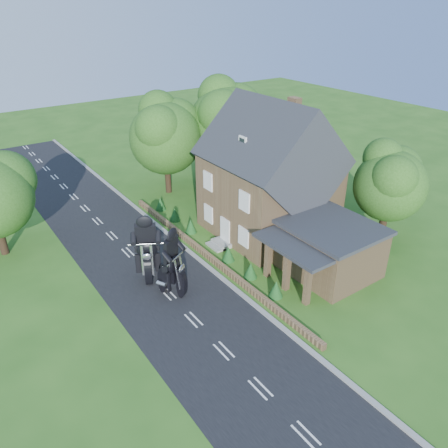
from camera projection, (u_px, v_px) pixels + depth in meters
ground at (194, 320)px, 24.86m from camera, size 120.00×120.00×0.00m
road at (194, 320)px, 24.86m from camera, size 7.00×80.00×0.02m
kerb at (244, 297)px, 26.69m from camera, size 0.30×80.00×0.12m
garden_wall at (208, 256)px, 30.58m from camera, size 0.30×22.00×0.40m
house at (269, 178)px, 32.54m from camera, size 9.54×8.64×10.24m
annex at (328, 248)px, 28.49m from camera, size 7.05×5.94×3.44m
tree_annex_side at (393, 178)px, 31.49m from camera, size 5.64×5.20×7.48m
tree_house_right at (305, 144)px, 37.19m from camera, size 6.51×6.00×8.40m
tree_behind_house at (230, 118)px, 40.89m from camera, size 7.81×7.20×10.08m
tree_behind_left at (169, 131)px, 38.77m from camera, size 6.94×6.40×9.16m
shrub_a at (276, 289)px, 26.58m from camera, size 0.90×0.90×1.10m
shrub_b at (251, 270)px, 28.39m from camera, size 0.90×0.90×1.10m
shrub_c at (228, 254)px, 30.21m from camera, size 0.90×0.90×1.10m
shrub_d at (191, 226)px, 33.83m from camera, size 0.90×0.90×1.10m
shrub_e at (175, 214)px, 35.64m from camera, size 0.90×0.90×1.10m
shrub_f at (161, 204)px, 37.45m from camera, size 0.90×0.90×1.10m
motorcycle_lead at (173, 285)px, 26.73m from camera, size 1.06×1.48×1.38m
motorcycle_follow at (149, 270)px, 28.16m from camera, size 1.05×1.50×1.40m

